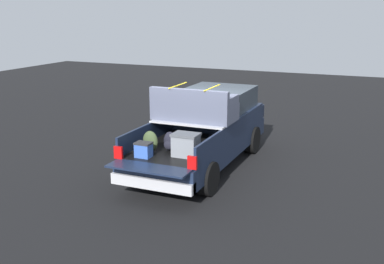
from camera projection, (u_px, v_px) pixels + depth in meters
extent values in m
plane|color=black|center=(201.00, 167.00, 12.48)|extent=(40.00, 40.00, 0.00)
cube|color=#162138|center=(201.00, 145.00, 12.33)|extent=(5.50, 1.92, 0.48)
cube|color=black|center=(182.00, 147.00, 11.20)|extent=(2.80, 1.80, 0.04)
cube|color=#162138|center=(148.00, 134.00, 11.49)|extent=(2.80, 0.06, 0.50)
cube|color=#162138|center=(219.00, 142.00, 10.78)|extent=(2.80, 0.06, 0.50)
cube|color=#162138|center=(204.00, 125.00, 12.35)|extent=(0.06, 1.80, 0.50)
cube|color=#162138|center=(148.00, 168.00, 9.71)|extent=(0.55, 1.80, 0.04)
cube|color=#B2B2B7|center=(195.00, 120.00, 11.76)|extent=(1.25, 1.92, 0.04)
cube|color=#162138|center=(219.00, 116.00, 13.40)|extent=(2.30, 1.92, 0.50)
cube|color=#2D3842|center=(218.00, 98.00, 13.18)|extent=(1.94, 1.76, 0.57)
cube|color=#162138|center=(234.00, 109.00, 14.61)|extent=(0.40, 1.82, 0.38)
cube|color=#B2B2B7|center=(152.00, 183.00, 9.94)|extent=(0.24, 1.92, 0.24)
cube|color=red|center=(118.00, 153.00, 10.23)|extent=(0.06, 0.20, 0.28)
cube|color=red|center=(192.00, 163.00, 9.56)|extent=(0.06, 0.20, 0.28)
cylinder|color=black|center=(196.00, 134.00, 14.27)|extent=(0.78, 0.30, 0.78)
cylinder|color=black|center=(252.00, 140.00, 13.60)|extent=(0.78, 0.30, 0.78)
cylinder|color=black|center=(139.00, 168.00, 11.17)|extent=(0.78, 0.30, 0.78)
cylinder|color=black|center=(208.00, 178.00, 10.49)|extent=(0.78, 0.30, 0.78)
cube|color=slate|center=(186.00, 146.00, 10.39)|extent=(0.40, 0.55, 0.47)
cube|color=#505359|center=(186.00, 135.00, 10.32)|extent=(0.44, 0.59, 0.05)
ellipsoid|color=black|center=(170.00, 141.00, 10.79)|extent=(0.20, 0.33, 0.45)
ellipsoid|color=black|center=(168.00, 145.00, 10.71)|extent=(0.09, 0.23, 0.20)
ellipsoid|color=#384728|center=(150.00, 141.00, 10.73)|extent=(0.20, 0.37, 0.49)
ellipsoid|color=#384728|center=(148.00, 146.00, 10.65)|extent=(0.09, 0.26, 0.22)
cube|color=#3359B2|center=(144.00, 151.00, 10.34)|extent=(0.26, 0.34, 0.30)
cube|color=#262628|center=(143.00, 143.00, 10.30)|extent=(0.28, 0.36, 0.04)
cube|color=#4C5166|center=(195.00, 111.00, 11.70)|extent=(0.95, 2.04, 0.42)
cube|color=#4C5166|center=(188.00, 98.00, 11.24)|extent=(0.16, 2.04, 0.40)
cube|color=#4C5166|center=(163.00, 95.00, 12.01)|extent=(0.71, 0.20, 0.22)
cube|color=#4C5166|center=(231.00, 101.00, 11.31)|extent=(0.71, 0.20, 0.22)
cube|color=yellow|center=(178.00, 85.00, 11.72)|extent=(1.05, 0.03, 0.02)
cube|color=yellow|center=(212.00, 88.00, 11.36)|extent=(1.05, 0.03, 0.02)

